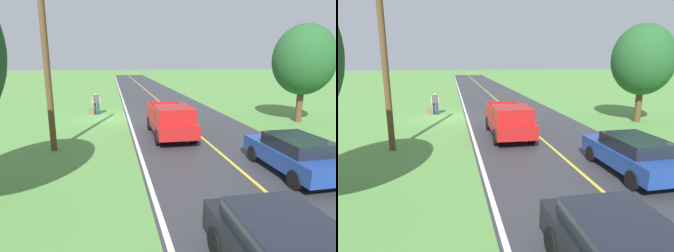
% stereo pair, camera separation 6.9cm
% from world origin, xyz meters
% --- Properties ---
extents(ground_plane, '(200.00, 200.00, 0.00)m').
position_xyz_m(ground_plane, '(0.00, 0.00, 0.00)').
color(ground_plane, '#568E42').
extents(road_surface, '(7.57, 120.00, 0.00)m').
position_xyz_m(road_surface, '(-4.92, 0.00, 0.00)').
color(road_surface, '#333338').
rests_on(road_surface, ground).
extents(lane_edge_line, '(0.16, 117.60, 0.00)m').
position_xyz_m(lane_edge_line, '(-1.32, 0.00, 0.01)').
color(lane_edge_line, silver).
rests_on(lane_edge_line, ground).
extents(lane_centre_line, '(0.14, 117.60, 0.00)m').
position_xyz_m(lane_centre_line, '(-4.92, 0.00, 0.01)').
color(lane_centre_line, gold).
rests_on(lane_centre_line, ground).
extents(hitchhiker_walking, '(0.62, 0.51, 1.75)m').
position_xyz_m(hitchhiker_walking, '(1.00, -1.60, 0.98)').
color(hitchhiker_walking, navy).
rests_on(hitchhiker_walking, ground).
extents(suitcase_carried, '(0.47, 0.24, 0.48)m').
position_xyz_m(suitcase_carried, '(1.42, -1.48, 0.24)').
color(suitcase_carried, brown).
rests_on(suitcase_carried, ground).
extents(pickup_truck_passing, '(2.15, 5.42, 1.82)m').
position_xyz_m(pickup_truck_passing, '(-3.28, 6.14, 0.97)').
color(pickup_truck_passing, '#B21919').
rests_on(pickup_truck_passing, ground).
extents(tree_far_side_near, '(3.99, 3.99, 6.45)m').
position_xyz_m(tree_far_side_near, '(-12.65, 3.87, 4.13)').
color(tree_far_side_near, brown).
rests_on(tree_far_side_near, ground).
extents(sedan_mid_oncoming, '(1.99, 4.43, 1.41)m').
position_xyz_m(sedan_mid_oncoming, '(-6.77, 12.07, 0.75)').
color(sedan_mid_oncoming, navy).
rests_on(sedan_mid_oncoming, ground).
extents(utility_pole_roadside, '(0.28, 0.28, 8.26)m').
position_xyz_m(utility_pole_roadside, '(2.59, 7.44, 4.13)').
color(utility_pole_roadside, brown).
rests_on(utility_pole_roadside, ground).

